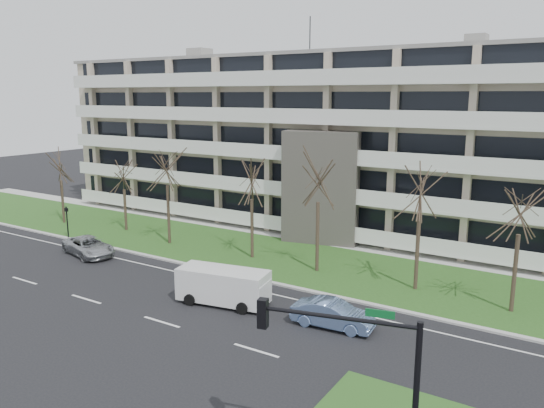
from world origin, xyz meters
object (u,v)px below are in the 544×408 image
Objects in this scene: silver_pickup at (89,246)px; blue_sedan at (333,314)px; white_van at (224,283)px; traffic_signal at (360,373)px; pedestrian_signal at (67,218)px.

blue_sedan reaches higher than silver_pickup.
traffic_signal is (12.14, -9.39, 2.53)m from white_van.
blue_sedan is 6.67m from white_van.
blue_sedan is 26.42m from pedestrian_signal.
white_van reaches higher than blue_sedan.
traffic_signal is at bearing -47.98° from white_van.
white_van reaches higher than silver_pickup.
blue_sedan is at bearing 105.60° from traffic_signal.
white_van is (14.28, -2.13, 0.53)m from silver_pickup.
white_van is at bearing 128.63° from traffic_signal.
white_van is 0.95× the size of traffic_signal.
traffic_signal reaches higher than pedestrian_signal.
silver_pickup is at bearing 142.80° from traffic_signal.
blue_sedan is at bearing -6.35° from white_van.
white_van is 15.56m from traffic_signal.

